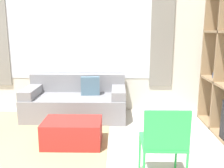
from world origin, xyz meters
TOP-DOWN VIEW (x-y plane):
  - wall_back at (0.00, 3.32)m, footprint 6.41×0.11m
  - area_rug at (-0.86, 1.92)m, footprint 2.94×2.31m
  - couch_main at (-0.02, 2.83)m, footprint 1.83×0.89m
  - ottoman at (0.11, 1.65)m, footprint 0.80×0.52m
  - folding_chair at (1.21, 0.72)m, footprint 0.44×0.46m

SIDE VIEW (x-z plane):
  - area_rug at x=-0.86m, z-range 0.00..0.01m
  - ottoman at x=0.11m, z-range 0.00..0.36m
  - couch_main at x=-0.02m, z-range -0.09..0.66m
  - folding_chair at x=1.21m, z-range 0.09..0.95m
  - wall_back at x=0.00m, z-range 0.01..2.71m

